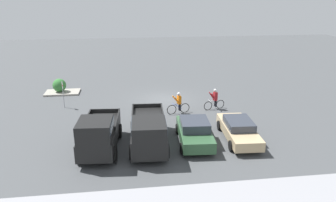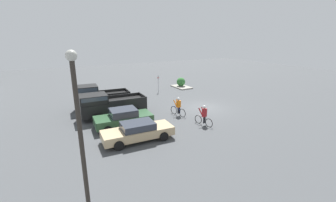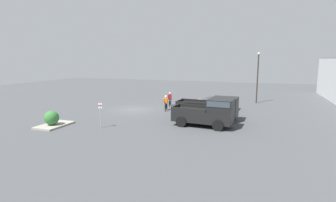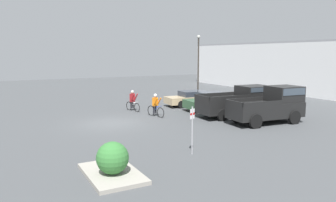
{
  "view_description": "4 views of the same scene",
  "coord_description": "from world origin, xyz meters",
  "px_view_note": "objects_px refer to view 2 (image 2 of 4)",
  "views": [
    {
      "loc": [
        3.13,
        26.43,
        8.76
      ],
      "look_at": [
        0.16,
        4.03,
        1.2
      ],
      "focal_mm": 35.0,
      "sensor_mm": 36.0,
      "label": 1
    },
    {
      "loc": [
        -16.87,
        13.56,
        6.8
      ],
      "look_at": [
        0.16,
        4.03,
        1.2
      ],
      "focal_mm": 24.0,
      "sensor_mm": 36.0,
      "label": 2
    },
    {
      "loc": [
        25.86,
        13.23,
        5.55
      ],
      "look_at": [
        0.16,
        4.03,
        1.2
      ],
      "focal_mm": 28.0,
      "sensor_mm": 36.0,
      "label": 3
    },
    {
      "loc": [
        20.16,
        -6.66,
        4.5
      ],
      "look_at": [
        0.16,
        4.03,
        1.2
      ],
      "focal_mm": 35.0,
      "sensor_mm": 36.0,
      "label": 4
    }
  ],
  "objects_px": {
    "pickup_truck_0": "(109,104)",
    "cyclist_0": "(178,107)",
    "sedan_0": "(138,131)",
    "shrub": "(181,82)",
    "pickup_truck_1": "(98,97)",
    "fire_lane_sign": "(158,82)",
    "sedan_1": "(124,118)",
    "cyclist_1": "(204,115)",
    "lamppost": "(80,129)"
  },
  "relations": [
    {
      "from": "pickup_truck_0",
      "to": "cyclist_0",
      "type": "xyz_separation_m",
      "value": [
        -2.68,
        -5.47,
        -0.3
      ]
    },
    {
      "from": "sedan_0",
      "to": "shrub",
      "type": "relative_size",
      "value": 4.09
    },
    {
      "from": "cyclist_0",
      "to": "pickup_truck_1",
      "type": "bearing_deg",
      "value": 46.29
    },
    {
      "from": "sedan_0",
      "to": "fire_lane_sign",
      "type": "bearing_deg",
      "value": -32.49
    },
    {
      "from": "pickup_truck_0",
      "to": "sedan_1",
      "type": "bearing_deg",
      "value": -172.14
    },
    {
      "from": "pickup_truck_0",
      "to": "cyclist_0",
      "type": "relative_size",
      "value": 3.14
    },
    {
      "from": "cyclist_1",
      "to": "fire_lane_sign",
      "type": "height_order",
      "value": "fire_lane_sign"
    },
    {
      "from": "pickup_truck_0",
      "to": "pickup_truck_1",
      "type": "xyz_separation_m",
      "value": [
        2.82,
        0.27,
        0.1
      ]
    },
    {
      "from": "sedan_0",
      "to": "shrub",
      "type": "bearing_deg",
      "value": -42.09
    },
    {
      "from": "sedan_0",
      "to": "cyclist_0",
      "type": "xyz_separation_m",
      "value": [
        2.94,
        -5.02,
        0.16
      ]
    },
    {
      "from": "sedan_1",
      "to": "fire_lane_sign",
      "type": "xyz_separation_m",
      "value": [
        8.93,
        -7.54,
        0.59
      ]
    },
    {
      "from": "cyclist_0",
      "to": "pickup_truck_0",
      "type": "bearing_deg",
      "value": 63.95
    },
    {
      "from": "fire_lane_sign",
      "to": "sedan_1",
      "type": "bearing_deg",
      "value": 139.84
    },
    {
      "from": "sedan_1",
      "to": "pickup_truck_0",
      "type": "xyz_separation_m",
      "value": [
        2.82,
        0.39,
        0.4
      ]
    },
    {
      "from": "sedan_0",
      "to": "pickup_truck_0",
      "type": "bearing_deg",
      "value": 4.65
    },
    {
      "from": "shrub",
      "to": "pickup_truck_1",
      "type": "bearing_deg",
      "value": 109.48
    },
    {
      "from": "fire_lane_sign",
      "to": "shrub",
      "type": "xyz_separation_m",
      "value": [
        1.04,
        -4.07,
        -0.57
      ]
    },
    {
      "from": "pickup_truck_1",
      "to": "cyclist_0",
      "type": "distance_m",
      "value": 7.96
    },
    {
      "from": "sedan_1",
      "to": "shrub",
      "type": "distance_m",
      "value": 15.31
    },
    {
      "from": "sedan_1",
      "to": "cyclist_1",
      "type": "distance_m",
      "value": 6.31
    },
    {
      "from": "sedan_1",
      "to": "pickup_truck_0",
      "type": "relative_size",
      "value": 0.8
    },
    {
      "from": "sedan_1",
      "to": "fire_lane_sign",
      "type": "relative_size",
      "value": 2.08
    },
    {
      "from": "sedan_0",
      "to": "pickup_truck_1",
      "type": "height_order",
      "value": "pickup_truck_1"
    },
    {
      "from": "sedan_1",
      "to": "pickup_truck_1",
      "type": "xyz_separation_m",
      "value": [
        5.64,
        0.66,
        0.5
      ]
    },
    {
      "from": "cyclist_0",
      "to": "fire_lane_sign",
      "type": "distance_m",
      "value": 9.14
    },
    {
      "from": "pickup_truck_0",
      "to": "shrub",
      "type": "relative_size",
      "value": 4.75
    },
    {
      "from": "cyclist_1",
      "to": "lamppost",
      "type": "bearing_deg",
      "value": 119.64
    },
    {
      "from": "pickup_truck_1",
      "to": "cyclist_1",
      "type": "distance_m",
      "value": 10.55
    },
    {
      "from": "cyclist_0",
      "to": "sedan_0",
      "type": "bearing_deg",
      "value": 120.41
    },
    {
      "from": "sedan_1",
      "to": "cyclist_0",
      "type": "bearing_deg",
      "value": -88.38
    },
    {
      "from": "cyclist_0",
      "to": "fire_lane_sign",
      "type": "relative_size",
      "value": 0.83
    },
    {
      "from": "pickup_truck_0",
      "to": "shrub",
      "type": "height_order",
      "value": "pickup_truck_0"
    },
    {
      "from": "cyclist_1",
      "to": "lamppost",
      "type": "distance_m",
      "value": 11.68
    },
    {
      "from": "pickup_truck_1",
      "to": "cyclist_1",
      "type": "height_order",
      "value": "pickup_truck_1"
    },
    {
      "from": "cyclist_0",
      "to": "cyclist_1",
      "type": "bearing_deg",
      "value": -169.05
    },
    {
      "from": "pickup_truck_0",
      "to": "sedan_0",
      "type": "bearing_deg",
      "value": -175.35
    },
    {
      "from": "sedan_1",
      "to": "cyclist_1",
      "type": "xyz_separation_m",
      "value": [
        -2.8,
        -5.65,
        0.09
      ]
    },
    {
      "from": "cyclist_0",
      "to": "shrub",
      "type": "bearing_deg",
      "value": -33.57
    },
    {
      "from": "pickup_truck_1",
      "to": "cyclist_0",
      "type": "relative_size",
      "value": 2.83
    },
    {
      "from": "pickup_truck_0",
      "to": "cyclist_1",
      "type": "distance_m",
      "value": 8.26
    },
    {
      "from": "sedan_0",
      "to": "pickup_truck_1",
      "type": "distance_m",
      "value": 8.49
    },
    {
      "from": "pickup_truck_0",
      "to": "fire_lane_sign",
      "type": "relative_size",
      "value": 2.61
    },
    {
      "from": "fire_lane_sign",
      "to": "shrub",
      "type": "height_order",
      "value": "fire_lane_sign"
    },
    {
      "from": "sedan_0",
      "to": "shrub",
      "type": "distance_m",
      "value": 17.22
    },
    {
      "from": "pickup_truck_0",
      "to": "lamppost",
      "type": "distance_m",
      "value": 12.12
    },
    {
      "from": "cyclist_0",
      "to": "cyclist_1",
      "type": "distance_m",
      "value": 3.0
    },
    {
      "from": "cyclist_0",
      "to": "cyclist_1",
      "type": "height_order",
      "value": "cyclist_0"
    },
    {
      "from": "cyclist_0",
      "to": "shrub",
      "type": "height_order",
      "value": "cyclist_0"
    },
    {
      "from": "sedan_0",
      "to": "lamppost",
      "type": "relative_size",
      "value": 0.76
    },
    {
      "from": "shrub",
      "to": "lamppost",
      "type": "bearing_deg",
      "value": 139.34
    }
  ]
}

